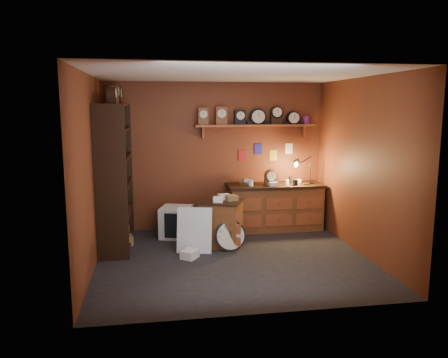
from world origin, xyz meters
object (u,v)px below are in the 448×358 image
big_round_clock (230,236)px  shelving_unit (113,170)px  low_cabinet (221,221)px  workbench (275,204)px

big_round_clock → shelving_unit: bearing=161.8°
shelving_unit → low_cabinet: 1.94m
workbench → shelving_unit: bearing=-170.1°
workbench → low_cabinet: bearing=-144.4°
workbench → low_cabinet: size_ratio=2.10×
low_cabinet → shelving_unit: bearing=-166.1°
low_cabinet → big_round_clock: 0.35m
low_cabinet → big_round_clock: (0.10, -0.29, -0.17)m
low_cabinet → big_round_clock: bearing=-46.0°
shelving_unit → low_cabinet: shelving_unit is taller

